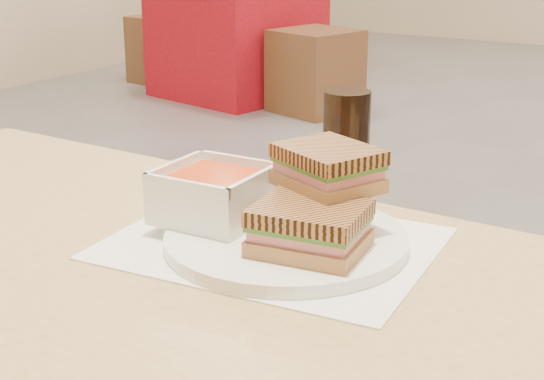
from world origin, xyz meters
The scene contains 10 objects.
main_table centered at (-0.11, -2.14, 0.64)m, with size 1.22×0.73×0.75m.
tray_liner centered at (0.01, -1.99, 0.75)m, with size 0.39×0.32×0.00m.
plate centered at (0.03, -1.99, 0.76)m, with size 0.28×0.28×0.02m.
soup_bowl centered at (-0.08, -1.99, 0.80)m, with size 0.12×0.12×0.06m.
panini_lower centered at (0.07, -2.02, 0.79)m, with size 0.13×0.11×0.05m.
panini_upper centered at (0.06, -1.95, 0.84)m, with size 0.14×0.13×0.05m.
cola_glass centered at (-0.01, -1.76, 0.82)m, with size 0.07×0.07×0.14m.
bg_table_0 centered at (-2.51, 1.65, 0.38)m, with size 1.02×1.02×0.76m.
bg_chair_0l centered at (-3.19, 1.76, 0.23)m, with size 0.47×0.47×0.47m.
bg_chair_0r centered at (-1.83, 1.49, 0.25)m, with size 0.54×0.54×0.49m.
Camera 1 is at (0.46, -2.74, 1.11)m, focal length 52.96 mm.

